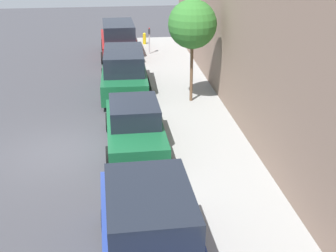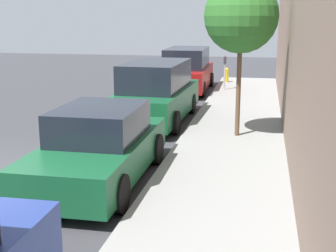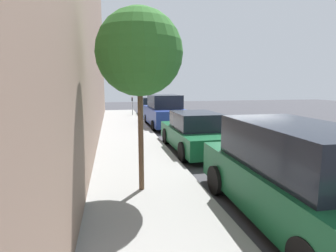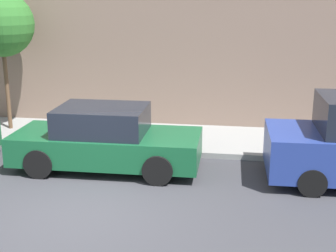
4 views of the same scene
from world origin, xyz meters
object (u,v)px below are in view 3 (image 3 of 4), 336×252
parked_sedan_third (195,133)px  parked_suv_second (164,112)px  street_tree (139,53)px  parking_meter_near (132,104)px  parked_minivan_fourth (294,176)px  parked_sedan_nearest (151,107)px

parked_sedan_third → parked_suv_second: bearing=-90.4°
street_tree → parking_meter_near: bearing=-93.8°
parked_minivan_fourth → parking_meter_near: size_ratio=3.38×
street_tree → parked_minivan_fourth: bearing=145.7°
parked_sedan_nearest → parked_suv_second: parked_suv_second is taller
parked_sedan_third → parking_meter_near: parking_meter_near is taller
parked_suv_second → parked_sedan_nearest: bearing=-90.9°
parked_sedan_nearest → parking_meter_near: parking_meter_near is taller
parking_meter_near → parked_suv_second: bearing=105.9°
parked_sedan_nearest → parked_suv_second: size_ratio=0.94×
parked_sedan_nearest → parked_suv_second: bearing=89.1°
parked_suv_second → parked_minivan_fourth: bearing=90.4°
parked_minivan_fourth → street_tree: bearing=-34.3°
parked_minivan_fourth → street_tree: 4.00m
parked_minivan_fourth → parked_suv_second: bearing=-89.6°
street_tree → parked_suv_second: bearing=-104.5°
parked_sedan_nearest → street_tree: (2.67, 16.04, 2.56)m
parked_sedan_nearest → parked_minivan_fourth: bearing=90.0°
parking_meter_near → street_tree: 15.64m
parked_minivan_fourth → parking_meter_near: 17.35m
street_tree → parked_sedan_third: bearing=-123.9°
parking_meter_near → parked_sedan_third: bearing=97.4°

